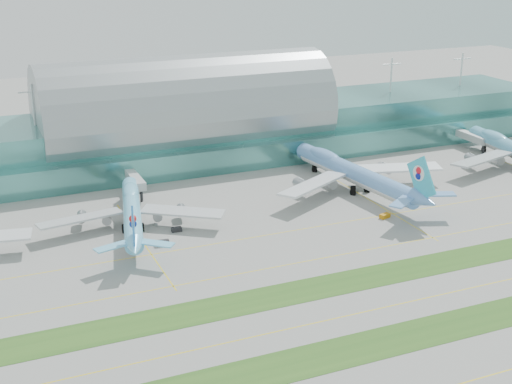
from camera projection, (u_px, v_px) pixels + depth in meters
name	position (u px, v px, depth m)	size (l,w,h in m)	color
ground	(337.00, 288.00, 188.70)	(700.00, 700.00, 0.00)	gray
terminal	(186.00, 125.00, 295.57)	(340.00, 69.10, 36.00)	#3D7A75
grass_strip_near	(397.00, 339.00, 164.41)	(420.00, 12.00, 0.08)	#2D591E
grass_strip_far	(334.00, 284.00, 190.42)	(420.00, 12.00, 0.08)	#2D591E
taxiline_b	(365.00, 312.00, 176.56)	(420.00, 0.35, 0.01)	yellow
taxiline_c	(307.00, 261.00, 204.30)	(420.00, 0.35, 0.01)	yellow
taxiline_d	(275.00, 234.00, 223.36)	(420.00, 0.35, 0.01)	yellow
airliner_b	(132.00, 211.00, 226.38)	(57.93, 66.70, 18.52)	#70CCF6
airliner_c	(353.00, 172.00, 260.51)	(70.91, 80.97, 22.29)	#6399DB
gse_c	(163.00, 243.00, 214.57)	(3.76, 1.59, 1.66)	black
gse_d	(177.00, 229.00, 224.81)	(3.19, 1.67, 1.44)	black
gse_e	(385.00, 216.00, 235.89)	(3.67, 1.90, 1.42)	#C1780B
gse_f	(389.00, 194.00, 255.65)	(3.12, 1.85, 1.54)	black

